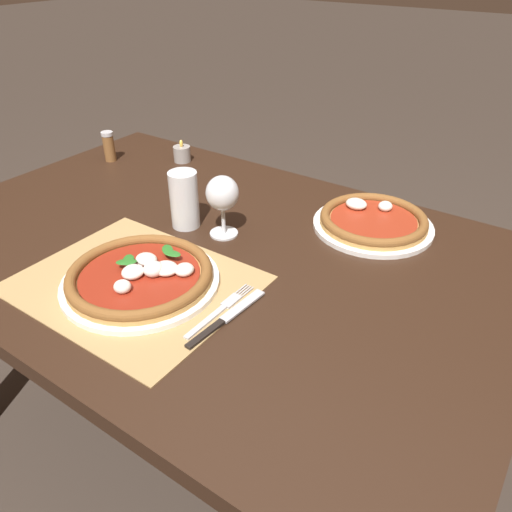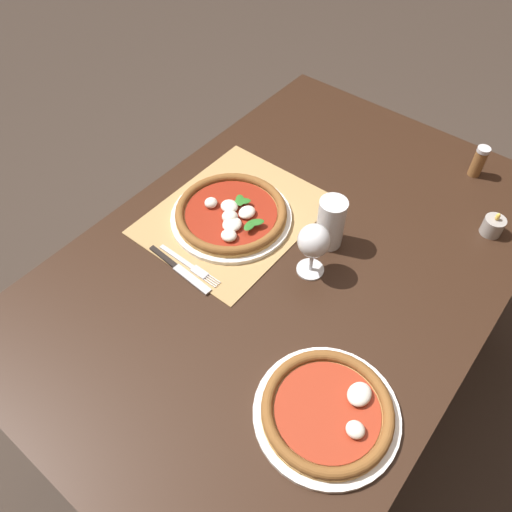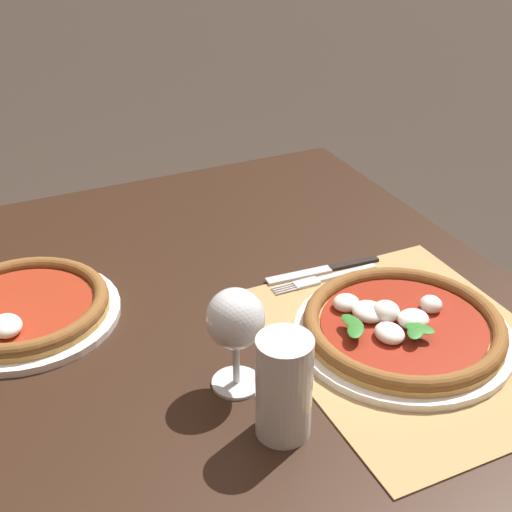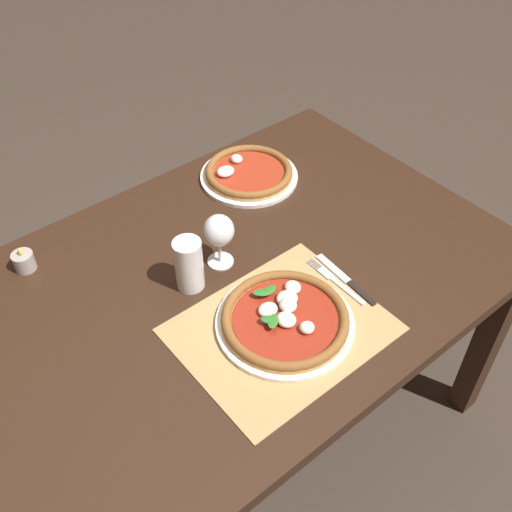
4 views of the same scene
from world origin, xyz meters
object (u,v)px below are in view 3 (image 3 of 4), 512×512
(pizza_near, at_px, (403,327))
(fork, at_px, (325,278))
(wine_glass, at_px, (235,323))
(pint_glass, at_px, (284,389))
(knife, at_px, (323,270))
(pizza_far, at_px, (23,308))

(pizza_near, height_order, fork, pizza_near)
(wine_glass, distance_m, pint_glass, 0.12)
(knife, bearing_deg, fork, 155.73)
(pint_glass, relative_size, knife, 0.67)
(pizza_far, height_order, knife, pizza_far)
(fork, bearing_deg, knife, -24.27)
(fork, distance_m, knife, 0.03)
(fork, bearing_deg, pizza_near, -173.07)
(wine_glass, relative_size, fork, 0.77)
(pizza_near, height_order, knife, pizza_near)
(pizza_near, xyz_separation_m, pint_glass, (-0.10, 0.25, 0.05))
(pizza_far, height_order, pint_glass, pint_glass)
(pizza_near, height_order, pint_glass, pint_glass)
(pizza_near, distance_m, fork, 0.20)
(fork, relative_size, knife, 0.93)
(pizza_far, distance_m, fork, 0.50)
(pizza_near, relative_size, fork, 1.66)
(wine_glass, height_order, fork, wine_glass)
(pint_glass, bearing_deg, pizza_far, 33.22)
(pizza_near, distance_m, knife, 0.22)
(pizza_far, distance_m, knife, 0.51)
(fork, height_order, knife, knife)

